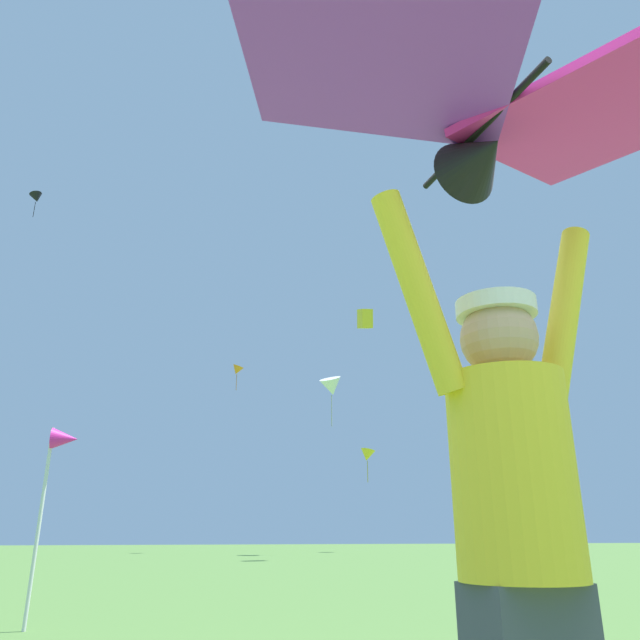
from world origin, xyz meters
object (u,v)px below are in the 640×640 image
(kite_flyer_person, at_px, (519,535))
(distant_kite_yellow_overhead_distant, at_px, (367,455))
(held_stunt_kite, at_px, (491,107))
(distant_kite_black_high_left, at_px, (36,198))
(distant_kite_yellow_low_left, at_px, (365,319))
(distant_kite_orange_far_center, at_px, (237,370))
(marker_flag, at_px, (61,453))
(distant_kite_white_high_right, at_px, (332,387))

(kite_flyer_person, xyz_separation_m, distant_kite_yellow_overhead_distant, (10.44, 32.75, 4.33))
(held_stunt_kite, xyz_separation_m, distant_kite_yellow_overhead_distant, (10.43, 32.83, 2.99))
(held_stunt_kite, bearing_deg, distant_kite_black_high_left, 106.31)
(distant_kite_yellow_low_left, relative_size, distant_kite_orange_far_center, 0.63)
(kite_flyer_person, relative_size, distant_kite_orange_far_center, 1.19)
(held_stunt_kite, distance_m, distant_kite_black_high_left, 36.21)
(distant_kite_yellow_low_left, distance_m, distant_kite_orange_far_center, 11.69)
(held_stunt_kite, bearing_deg, kite_flyer_person, 95.89)
(kite_flyer_person, xyz_separation_m, held_stunt_kite, (0.01, -0.08, 1.34))
(distant_kite_yellow_low_left, distance_m, distant_kite_black_high_left, 20.10)
(distant_kite_yellow_overhead_distant, height_order, marker_flag, distant_kite_yellow_overhead_distant)
(distant_kite_yellow_low_left, height_order, marker_flag, distant_kite_yellow_low_left)
(distant_kite_white_high_right, height_order, marker_flag, distant_kite_white_high_right)
(distant_kite_black_high_left, bearing_deg, distant_kite_white_high_right, -7.04)
(distant_kite_yellow_overhead_distant, bearing_deg, distant_kite_white_high_right, -129.65)
(distant_kite_white_high_right, relative_size, marker_flag, 1.36)
(held_stunt_kite, height_order, marker_flag, held_stunt_kite)
(kite_flyer_person, xyz_separation_m, marker_flag, (-2.10, 5.88, 0.86))
(distant_kite_yellow_low_left, height_order, distant_kite_orange_far_center, distant_kite_yellow_low_left)
(kite_flyer_person, bearing_deg, held_stunt_kite, -84.11)
(marker_flag, bearing_deg, distant_kite_yellow_low_left, 61.25)
(kite_flyer_person, height_order, marker_flag, marker_flag)
(kite_flyer_person, relative_size, distant_kite_white_high_right, 0.68)
(marker_flag, bearing_deg, held_stunt_kite, -70.55)
(distant_kite_black_high_left, bearing_deg, kite_flyer_person, -73.66)
(held_stunt_kite, xyz_separation_m, distant_kite_black_high_left, (-9.09, 31.04, 16.27))
(distant_kite_black_high_left, bearing_deg, distant_kite_yellow_overhead_distant, 5.23)
(distant_kite_yellow_low_left, xyz_separation_m, distant_kite_black_high_left, (-16.29, 8.12, 8.52))
(kite_flyer_person, relative_size, distant_kite_yellow_overhead_distant, 0.98)
(held_stunt_kite, height_order, distant_kite_yellow_overhead_distant, distant_kite_yellow_overhead_distant)
(distant_kite_yellow_overhead_distant, relative_size, distant_kite_white_high_right, 0.69)
(distant_kite_yellow_overhead_distant, relative_size, distant_kite_yellow_low_left, 1.93)
(kite_flyer_person, distance_m, marker_flag, 6.30)
(distant_kite_yellow_overhead_distant, distance_m, distant_kite_black_high_left, 23.68)
(distant_kite_white_high_right, bearing_deg, distant_kite_orange_far_center, 133.98)
(distant_kite_orange_far_center, bearing_deg, distant_kite_white_high_right, -46.02)
(distant_kite_yellow_low_left, bearing_deg, kite_flyer_person, -107.52)
(distant_kite_yellow_overhead_distant, distance_m, distant_kite_yellow_low_left, 11.45)
(distant_kite_yellow_overhead_distant, bearing_deg, distant_kite_yellow_low_left, -108.04)
(held_stunt_kite, distance_m, distant_kite_yellow_overhead_distant, 34.58)
(distant_kite_orange_far_center, relative_size, distant_kite_white_high_right, 0.57)
(distant_kite_yellow_low_left, height_order, distant_kite_black_high_left, distant_kite_black_high_left)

